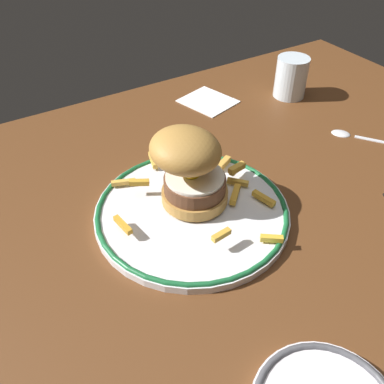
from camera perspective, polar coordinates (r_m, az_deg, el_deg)
The scene contains 7 objects.
ground_plane at distance 63.57cm, azimuth -1.70°, elevation -6.16°, with size 144.40×88.16×4.00cm, color #583218.
dinner_plate at distance 63.51cm, azimuth 0.00°, elevation -2.59°, with size 29.28×29.28×1.60cm.
burger at distance 60.60cm, azimuth -0.32°, elevation 3.46°, with size 14.50×14.31×12.28cm.
fries_pile at distance 65.05cm, azimuth 2.01°, elevation 0.62°, with size 23.15×28.10×2.92cm.
water_glass at distance 96.70cm, azimuth 13.24°, elevation 14.61°, with size 6.86×6.86×8.66cm.
spoon at distance 87.00cm, azimuth 20.53°, elevation 7.39°, with size 9.16×11.78×0.90cm.
napkin at distance 93.39cm, azimuth 2.19°, elevation 12.24°, with size 9.45×10.64×0.40cm, color white.
Camera 1 is at (-21.31, -38.32, 44.03)cm, focal length 39.36 mm.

